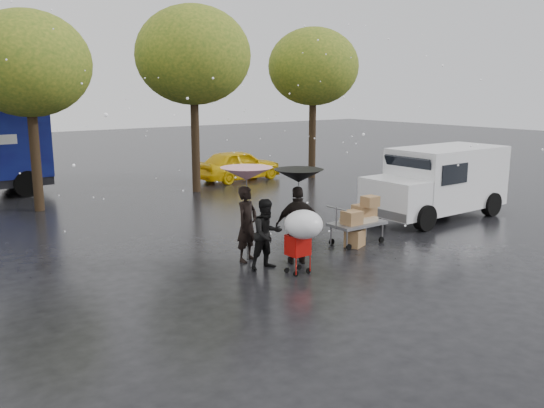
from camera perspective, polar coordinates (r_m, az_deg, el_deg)
ground at (r=13.61m, az=4.13°, el=-5.89°), size 90.00×90.00×0.00m
person_pink at (r=13.57m, az=-2.49°, el=-1.99°), size 0.77×0.64×1.79m
person_middle at (r=12.99m, az=-0.50°, el=-3.01°), size 0.80×0.64×1.61m
person_black at (r=13.39m, az=2.62°, el=-2.11°), size 1.15×0.91×1.83m
umbrella_pink at (r=13.34m, az=-2.53°, el=3.01°), size 1.22×1.22×2.25m
umbrella_black at (r=13.16m, az=2.66°, el=2.80°), size 1.14×1.14×2.22m
vendor_cart at (r=15.29m, az=8.69°, el=-1.23°), size 1.52×0.80×1.27m
shopping_cart at (r=12.50m, az=3.05°, el=-2.39°), size 0.84×0.84×1.46m
white_van at (r=18.93m, az=16.21°, el=2.23°), size 4.91×2.18×2.20m
box_ground_near at (r=15.10m, az=8.20°, el=-3.33°), size 0.61×0.56×0.45m
box_ground_far at (r=16.44m, az=8.28°, el=-2.29°), size 0.54×0.49×0.35m
yellow_taxi at (r=25.57m, az=-3.35°, el=3.89°), size 4.08×1.86×1.36m
tree_row at (r=21.40m, az=-14.97°, el=13.70°), size 21.60×4.40×7.12m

